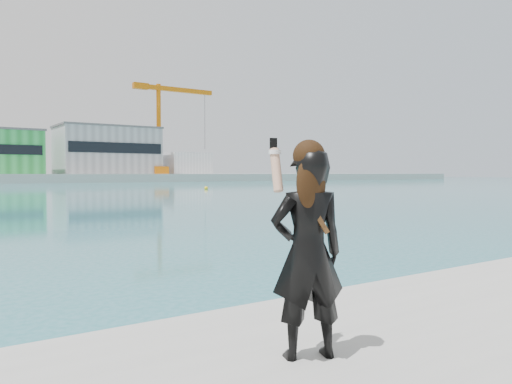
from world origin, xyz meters
The scene contains 6 objects.
warehouse_grey_right centered at (40.00, 127.98, 8.26)m, with size 25.50×15.35×12.50m.
ancillary_shed centered at (62.00, 126.00, 5.00)m, with size 12.00×10.00×6.00m, color silver.
dock_crane centered at (53.20, 122.00, 15.07)m, with size 23.00×4.00×24.00m.
flagpole_right centered at (22.09, 121.00, 6.54)m, with size 1.28×0.16×8.00m.
buoy_near centered at (30.71, 56.65, 0.00)m, with size 0.50×0.50×0.50m, color yellow.
woman centered at (0.40, -0.57, 1.66)m, with size 0.68×0.56×1.69m.
Camera 1 is at (-2.06, -3.47, 2.22)m, focal length 35.00 mm.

